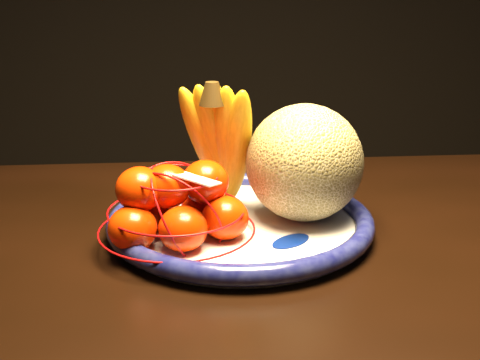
{
  "coord_description": "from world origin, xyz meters",
  "views": [
    {
      "loc": [
        -0.1,
        -0.74,
        1.11
      ],
      "look_at": [
        -0.06,
        0.03,
        0.86
      ],
      "focal_mm": 45.0,
      "sensor_mm": 36.0,
      "label": 1
    }
  ],
  "objects_px": {
    "fruit_bowl": "(240,222)",
    "dining_table": "(206,340)",
    "banana_bunch": "(222,140)",
    "cantaloupe": "(304,163)",
    "mandarin_bag": "(177,207)"
  },
  "relations": [
    {
      "from": "cantaloupe",
      "to": "banana_bunch",
      "type": "xyz_separation_m",
      "value": [
        -0.11,
        0.04,
        0.02
      ]
    },
    {
      "from": "cantaloupe",
      "to": "fruit_bowl",
      "type": "bearing_deg",
      "value": -172.45
    },
    {
      "from": "cantaloupe",
      "to": "banana_bunch",
      "type": "bearing_deg",
      "value": 159.6
    },
    {
      "from": "banana_bunch",
      "to": "dining_table",
      "type": "bearing_deg",
      "value": -78.16
    },
    {
      "from": "cantaloupe",
      "to": "mandarin_bag",
      "type": "xyz_separation_m",
      "value": [
        -0.17,
        -0.06,
        -0.04
      ]
    },
    {
      "from": "mandarin_bag",
      "to": "cantaloupe",
      "type": "bearing_deg",
      "value": 19.68
    },
    {
      "from": "cantaloupe",
      "to": "mandarin_bag",
      "type": "height_order",
      "value": "cantaloupe"
    },
    {
      "from": "dining_table",
      "to": "fruit_bowl",
      "type": "bearing_deg",
      "value": 67.73
    },
    {
      "from": "fruit_bowl",
      "to": "dining_table",
      "type": "bearing_deg",
      "value": -110.46
    },
    {
      "from": "mandarin_bag",
      "to": "dining_table",
      "type": "bearing_deg",
      "value": -67.25
    },
    {
      "from": "fruit_bowl",
      "to": "cantaloupe",
      "type": "height_order",
      "value": "cantaloupe"
    },
    {
      "from": "cantaloupe",
      "to": "mandarin_bag",
      "type": "relative_size",
      "value": 0.72
    },
    {
      "from": "cantaloupe",
      "to": "banana_bunch",
      "type": "relative_size",
      "value": 0.78
    },
    {
      "from": "banana_bunch",
      "to": "mandarin_bag",
      "type": "relative_size",
      "value": 0.93
    },
    {
      "from": "fruit_bowl",
      "to": "cantaloupe",
      "type": "xyz_separation_m",
      "value": [
        0.09,
        0.01,
        0.08
      ]
    }
  ]
}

